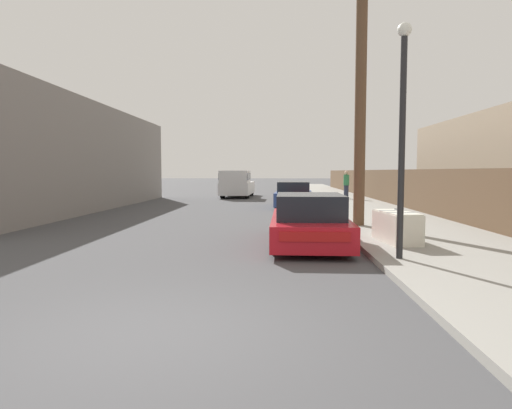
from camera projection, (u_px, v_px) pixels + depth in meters
ground_plane at (152, 341)px, 4.78m from camera, size 220.00×220.00×0.00m
sidewalk_curb at (340, 199)px, 27.97m from camera, size 4.20×63.00×0.12m
discarded_fridge at (397, 227)px, 10.69m from camera, size 0.82×1.70×0.74m
parked_sports_car_red at (309, 222)px, 10.96m from camera, size 1.86×4.58×1.24m
car_parked_mid at (294, 195)px, 22.46m from camera, size 1.99×4.15×1.26m
pickup_truck at (237, 184)px, 31.02m from camera, size 2.10×5.67×1.82m
utility_pole at (361, 82)px, 13.71m from camera, size 1.80×0.34×8.53m
street_lamp at (402, 123)px, 8.49m from camera, size 0.26×0.26×4.38m
wooden_fence at (378, 185)px, 26.50m from camera, size 0.08×44.72×1.74m
building_left_block at (34, 158)px, 21.12m from camera, size 7.00×19.75×4.79m
pedestrian at (346, 184)px, 27.50m from camera, size 0.34×0.34×1.69m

